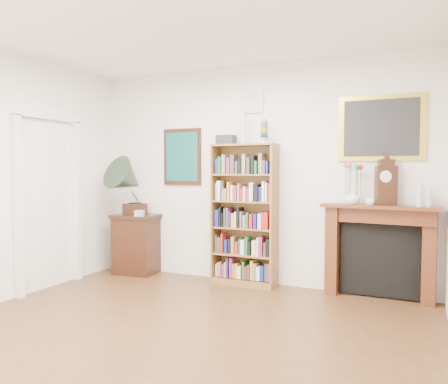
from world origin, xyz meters
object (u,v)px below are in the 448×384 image
teacup (370,202)px  bookshelf (244,207)px  bottle_right (428,197)px  gramophone (129,182)px  fireplace (379,244)px  flower_vase (353,197)px  cd_stack (140,213)px  mantel_clock (386,183)px  bottle_left (419,195)px  side_cabinet (136,244)px

teacup → bookshelf: bearing=177.6°
bookshelf → bottle_right: bookshelf is taller
bookshelf → gramophone: bookshelf is taller
fireplace → flower_vase: 0.61m
cd_stack → fireplace: bearing=5.6°
cd_stack → mantel_clock: size_ratio=0.23×
gramophone → teacup: bearing=17.2°
bottle_right → bookshelf: bearing=-179.3°
cd_stack → bottle_right: bearing=4.0°
fireplace → bottle_left: size_ratio=5.40×
cd_stack → bottle_right: (3.57, 0.25, 0.30)m
side_cabinet → gramophone: bearing=-111.8°
gramophone → teacup: (3.18, 0.12, -0.19)m
bookshelf → teacup: (1.53, -0.06, 0.11)m
mantel_clock → flower_vase: bearing=160.7°
cd_stack → side_cabinet: bearing=138.8°
bookshelf → bottle_left: (2.03, 0.00, 0.19)m
gramophone → bottle_right: (3.77, 0.21, -0.13)m
teacup → cd_stack: bearing=-176.9°
flower_vase → side_cabinet: bearing=-178.2°
bookshelf → side_cabinet: bookshelf is taller
side_cabinet → flower_vase: flower_vase is taller
side_cabinet → cd_stack: bearing=-46.2°
teacup → bottle_left: bearing=7.4°
bookshelf → flower_vase: bearing=1.6°
bottle_left → side_cabinet: bearing=-178.8°
flower_vase → teacup: size_ratio=1.79×
bookshelf → bottle_right: size_ratio=10.35×
cd_stack → flower_vase: (2.78, 0.24, 0.28)m
side_cabinet → mantel_clock: 3.43m
fireplace → cd_stack: (-3.07, -0.30, 0.25)m
side_cabinet → fireplace: (3.24, 0.15, 0.21)m
fireplace → flower_vase: size_ratio=7.55×
flower_vase → bottle_left: size_ratio=0.72×
side_cabinet → mantel_clock: size_ratio=1.64×
flower_vase → bookshelf: bearing=-179.3°
flower_vase → bottle_left: bottle_left is taller
bookshelf → cd_stack: bearing=-170.2°
bookshelf → side_cabinet: size_ratio=2.47×
bookshelf → cd_stack: (-1.44, -0.23, -0.13)m
bookshelf → gramophone: bearing=-172.6°
bottle_left → gramophone: bearing=-177.1°
flower_vase → bottle_left: bearing=-1.3°
bottle_right → fireplace: bearing=174.5°
side_cabinet → fireplace: bearing=-2.4°
bottle_right → side_cabinet: bearing=-178.5°
cd_stack → mantel_clock: bearing=5.0°
bookshelf → teacup: bearing=-1.5°
bookshelf → bottle_right: 2.13m
gramophone → cd_stack: (0.21, -0.04, -0.42)m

